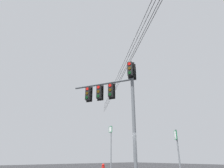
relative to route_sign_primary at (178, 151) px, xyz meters
name	(u,v)px	position (x,y,z in m)	size (l,w,h in m)	color
signal_mast_assembly	(117,94)	(0.82, -3.28, 3.45)	(2.36, 4.10, 6.83)	slate
route_sign_primary	(178,151)	(0.00, 0.00, 0.00)	(0.18, 0.23, 2.48)	slate
route_sign_secondary	(111,147)	(0.66, -4.06, 0.32)	(0.10, 0.30, 3.07)	slate
overhead_wire_span	(126,63)	(-0.38, -3.57, 6.13)	(16.81, 26.71, 1.77)	black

